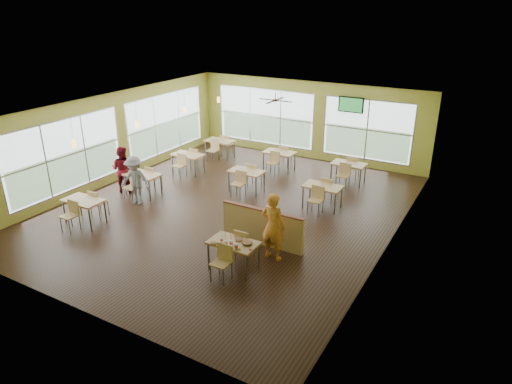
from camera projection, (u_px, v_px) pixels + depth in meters
room at (230, 161)px, 13.97m from camera, size 12.00×12.04×3.20m
window_bays at (215, 131)px, 17.69m from camera, size 9.24×10.24×2.38m
main_table at (233, 246)px, 11.02m from camera, size 1.22×1.52×0.87m
half_wall_divider at (262, 227)px, 12.22m from camera, size 2.40×0.14×1.04m
dining_tables at (231, 169)px, 16.19m from camera, size 6.92×8.72×0.87m
pendant_lights at (161, 117)px, 15.64m from camera, size 0.11×7.31×0.86m
ceiling_fan at (275, 100)px, 15.86m from camera, size 1.25×1.25×0.29m
tv_backwall at (351, 105)px, 17.56m from camera, size 1.00×0.07×0.60m
man_plaid at (273, 226)px, 11.40m from camera, size 0.69×0.48×1.81m
patron_maroon at (123, 169)px, 15.62m from camera, size 0.93×0.82×1.61m
patron_grey at (135, 180)px, 14.64m from camera, size 1.13×0.78×1.61m
cup_blue at (222, 239)px, 10.96m from camera, size 0.09×0.09×0.31m
cup_yellow at (226, 243)px, 10.78m from camera, size 0.10×0.10×0.36m
cup_red_near at (231, 243)px, 10.79m from camera, size 0.10×0.10×0.35m
cup_red_far at (236, 246)px, 10.64m from camera, size 0.10×0.10×0.37m
food_basket at (247, 243)px, 10.86m from camera, size 0.26×0.26×0.06m
ketchup_cup at (250, 250)px, 10.61m from camera, size 0.06×0.06×0.02m
wrapper_left at (214, 243)px, 10.89m from camera, size 0.20×0.19×0.04m
wrapper_mid at (239, 240)px, 11.03m from camera, size 0.23×0.22×0.05m
wrapper_right at (238, 249)px, 10.64m from camera, size 0.16×0.15×0.04m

